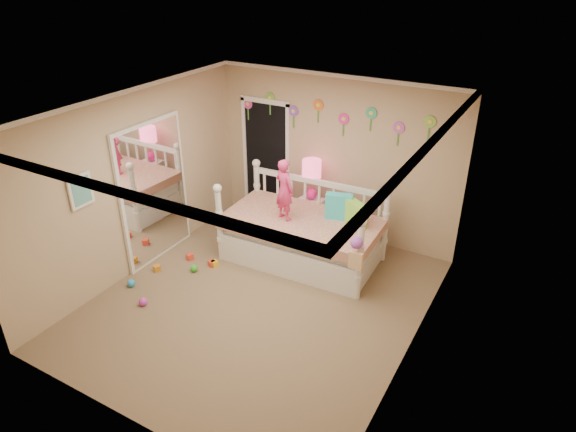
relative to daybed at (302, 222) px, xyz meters
The scene contains 18 objects.
floor 1.39m from the daybed, 89.04° to the right, with size 4.00×4.50×0.01m, color #7F684C.
ceiling 2.33m from the daybed, 89.04° to the right, with size 4.00×4.50×0.01m, color white.
back_wall 1.22m from the daybed, 88.83° to the left, with size 4.00×0.01×2.60m, color tan.
left_wall 2.43m from the daybed, 147.95° to the right, with size 0.01×4.50×2.60m, color tan.
right_wall 2.46m from the daybed, 31.52° to the right, with size 0.01×4.50×2.60m, color tan.
crown_molding 2.31m from the daybed, 89.04° to the right, with size 4.00×4.50×0.06m, color white, non-canonical shape.
daybed is the anchor object (origin of this frame).
pillow_turquoise 0.59m from the daybed, 28.36° to the left, with size 0.39×0.14×0.39m, color #2AD3D1.
pillow_lime 0.80m from the daybed, 14.48° to the left, with size 0.37×0.14×0.35m, color #8FE144.
child 0.59m from the daybed, 149.18° to the right, with size 0.33×0.22×0.91m, color #E33373.
nightstand 0.81m from the daybed, 107.52° to the left, with size 0.39×0.30×0.65m, color white.
table_lamp 0.88m from the daybed, 107.52° to the left, with size 0.30×0.30×0.66m.
closet_doorway 1.63m from the daybed, 140.99° to the left, with size 0.90×0.04×2.07m, color black.
flower_decals 1.65m from the daybed, 93.97° to the left, with size 3.40×0.02×0.50m, color #B2668C, non-canonical shape.
mirror_closet 2.20m from the daybed, 154.16° to the right, with size 0.07×1.30×2.10m, color white.
wall_picture 3.04m from the daybed, 132.34° to the right, with size 0.05×0.34×0.42m, color white.
hanging_bag 1.28m from the daybed, 30.30° to the right, with size 0.20×0.16×0.36m, color beige, non-canonical shape.
toy_scatter 2.11m from the daybed, 133.75° to the right, with size 0.80×1.30×0.11m, color #996666, non-canonical shape.
Camera 1 is at (3.04, -4.60, 4.16)m, focal length 31.88 mm.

